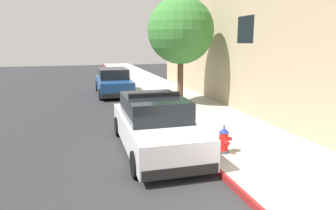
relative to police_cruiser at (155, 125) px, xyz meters
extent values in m
cube|color=#2B2B2D|center=(-3.17, 5.49, -0.84)|extent=(31.24, 60.00, 0.20)
cube|color=#ADA89E|center=(2.83, 5.49, -0.66)|extent=(3.52, 60.00, 0.16)
cube|color=maroon|center=(1.03, 5.49, -0.66)|extent=(0.08, 60.00, 0.16)
cube|color=tan|center=(7.64, 3.17, 2.53)|extent=(6.10, 23.71, 6.55)
cube|color=black|center=(4.62, 3.17, 2.86)|extent=(0.06, 1.30, 1.10)
cube|color=black|center=(4.62, 9.81, 2.86)|extent=(0.06, 1.30, 1.10)
cube|color=white|center=(0.00, -0.04, -0.16)|extent=(1.84, 4.80, 0.76)
cube|color=black|center=(0.00, 0.11, 0.52)|extent=(1.64, 2.50, 0.60)
cube|color=black|center=(0.00, -2.38, -0.42)|extent=(1.76, 0.16, 0.24)
cube|color=black|center=(0.00, 2.30, -0.42)|extent=(1.76, 0.16, 0.24)
cylinder|color=black|center=(-0.86, 1.66, -0.42)|extent=(0.22, 0.64, 0.64)
cylinder|color=black|center=(0.86, 1.66, -0.42)|extent=(0.22, 0.64, 0.64)
cylinder|color=black|center=(-0.86, -1.74, -0.42)|extent=(0.22, 0.64, 0.64)
cylinder|color=black|center=(0.86, -1.74, -0.42)|extent=(0.22, 0.64, 0.64)
cube|color=black|center=(0.00, 0.06, 0.88)|extent=(1.48, 0.20, 0.12)
cube|color=red|center=(-0.35, 0.06, 0.88)|extent=(0.44, 0.18, 0.11)
cube|color=#1E33E0|center=(0.35, 0.06, 0.88)|extent=(0.44, 0.18, 0.11)
cube|color=navy|center=(-0.13, 10.14, -0.16)|extent=(1.84, 4.80, 0.76)
cube|color=black|center=(-0.13, 10.29, 0.52)|extent=(1.64, 2.50, 0.60)
cube|color=black|center=(-0.13, 7.80, -0.42)|extent=(1.76, 0.16, 0.24)
cube|color=black|center=(-0.13, 12.48, -0.42)|extent=(1.76, 0.16, 0.24)
cylinder|color=black|center=(-0.99, 11.84, -0.42)|extent=(0.22, 0.64, 0.64)
cylinder|color=black|center=(0.73, 11.84, -0.42)|extent=(0.22, 0.64, 0.64)
cylinder|color=black|center=(-0.99, 8.44, -0.42)|extent=(0.22, 0.64, 0.64)
cylinder|color=black|center=(0.73, 8.44, -0.42)|extent=(0.22, 0.64, 0.64)
cylinder|color=#4C4C51|center=(1.62, -1.18, -0.55)|extent=(0.32, 0.32, 0.06)
cylinder|color=red|center=(1.62, -1.18, -0.27)|extent=(0.24, 0.24, 0.50)
cone|color=navy|center=(1.62, -1.18, 0.05)|extent=(0.28, 0.28, 0.14)
cylinder|color=#4C4C51|center=(1.62, -1.18, 0.15)|extent=(0.05, 0.05, 0.06)
cylinder|color=red|center=(1.45, -1.18, -0.21)|extent=(0.10, 0.10, 0.10)
cylinder|color=red|center=(1.79, -1.18, -0.21)|extent=(0.10, 0.10, 0.10)
cylinder|color=red|center=(1.62, -1.36, -0.26)|extent=(0.13, 0.12, 0.13)
cylinder|color=brown|center=(2.61, 5.62, 0.61)|extent=(0.28, 0.28, 2.38)
sphere|color=#387A33|center=(2.61, 5.62, 2.89)|extent=(3.12, 3.12, 3.12)
camera|label=1|loc=(-1.98, -8.36, 2.35)|focal=32.75mm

